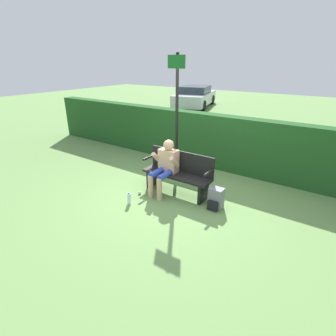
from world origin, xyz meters
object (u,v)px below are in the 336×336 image
Objects in this scene: park_bench at (178,172)px; water_bottle at (129,198)px; parked_car at (195,97)px; person_seated at (165,164)px; backpack at (216,199)px; signpost at (177,110)px.

park_bench reaches higher than water_bottle.
parked_car is at bearing 112.95° from water_bottle.
park_bench is at bearing 31.27° from person_seated.
backpack is 1.70m from water_bottle.
backpack reaches higher than water_bottle.
person_seated reaches higher than park_bench.
signpost reaches higher than park_bench.
person_seated is 2.75× the size of backpack.
person_seated is 4.50× the size of water_bottle.
signpost reaches higher than parked_car.
parked_car is (-5.03, 10.35, -0.04)m from person_seated.
signpost is at bearing -167.96° from parked_car.
water_bottle is at bearing -117.49° from park_bench.
backpack is 0.15× the size of signpost.
person_seated is at bearing -71.35° from signpost.
signpost reaches higher than water_bottle.
water_bottle is at bearing -89.63° from signpost.
parked_car is (-6.23, 10.37, 0.40)m from backpack.
parked_car is at bearing 115.93° from person_seated.
signpost is at bearing 108.65° from person_seated.
water_bottle is (-0.29, -0.86, -0.51)m from person_seated.
park_bench is 0.34× the size of parked_car.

